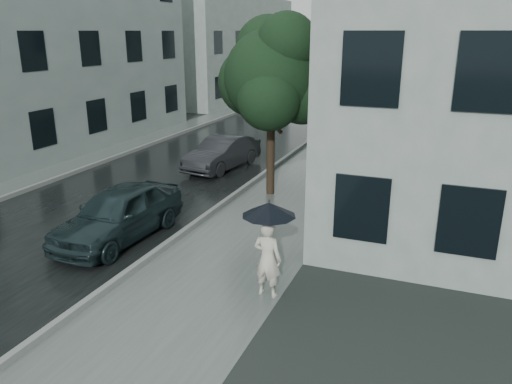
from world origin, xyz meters
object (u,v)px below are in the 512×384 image
at_px(car_near, 119,213).
at_px(car_far, 222,153).
at_px(lamp_post, 319,80).
at_px(street_tree, 273,75).
at_px(pedestrian, 267,259).

bearing_deg(car_near, car_far, 96.14).
bearing_deg(lamp_post, car_far, -99.00).
distance_m(car_near, car_far, 7.53).
relative_size(car_near, car_far, 1.07).
bearing_deg(street_tree, car_far, 142.51).
height_order(pedestrian, car_near, pedestrian).
bearing_deg(car_near, lamp_post, 82.69).
height_order(lamp_post, car_near, lamp_post).
bearing_deg(street_tree, lamp_post, 92.26).
relative_size(street_tree, car_far, 1.51).
relative_size(pedestrian, car_far, 0.42).
relative_size(lamp_post, car_near, 1.33).
bearing_deg(car_near, street_tree, 67.89).
relative_size(pedestrian, lamp_post, 0.30).
xyz_separation_m(pedestrian, lamp_post, (-2.58, 13.79, 2.34)).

